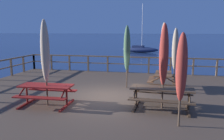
{
  "coord_description": "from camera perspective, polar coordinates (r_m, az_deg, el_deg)",
  "views": [
    {
      "loc": [
        2.19,
        -9.12,
        3.48
      ],
      "look_at": [
        0.0,
        0.9,
        1.73
      ],
      "focal_mm": 36.83,
      "sensor_mm": 36.0,
      "label": 1
    }
  ],
  "objects": [
    {
      "name": "railing_waterside_far",
      "position": [
        15.24,
        3.96,
        2.04
      ],
      "size": [
        13.88,
        0.1,
        1.09
      ],
      "color": "brown",
      "rests_on": "wooden_deck"
    },
    {
      "name": "wooden_deck",
      "position": [
        9.88,
        -1.12,
        -8.69
      ],
      "size": [
        14.08,
        11.96,
        0.73
      ],
      "primitive_type": "cube",
      "color": "brown",
      "rests_on": "ground"
    },
    {
      "name": "patio_umbrella_tall_front",
      "position": [
        11.01,
        3.75,
        5.33
      ],
      "size": [
        0.32,
        0.32,
        3.02
      ],
      "color": "#4C3828",
      "rests_on": "wooden_deck"
    },
    {
      "name": "picnic_table_mid_left",
      "position": [
        11.25,
        12.6,
        -1.84
      ],
      "size": [
        1.44,
        1.66,
        0.78
      ],
      "color": "brown",
      "rests_on": "wooden_deck"
    },
    {
      "name": "picnic_table_front_right",
      "position": [
        8.92,
        -16.01,
        -4.9
      ],
      "size": [
        2.0,
        1.48,
        0.78
      ],
      "color": "maroon",
      "rests_on": "wooden_deck"
    },
    {
      "name": "sailboat_distant",
      "position": [
        38.03,
        6.94,
        5.14
      ],
      "size": [
        6.17,
        2.44,
        7.72
      ],
      "color": "navy",
      "rests_on": "ground"
    },
    {
      "name": "patio_umbrella_tall_back_left",
      "position": [
        11.97,
        15.42,
        5.03
      ],
      "size": [
        0.32,
        0.32,
        2.91
      ],
      "color": "#4C3828",
      "rests_on": "wooden_deck"
    },
    {
      "name": "patio_umbrella_short_front",
      "position": [
        8.61,
        -16.27,
        4.41
      ],
      "size": [
        0.32,
        0.32,
        3.17
      ],
      "color": "#4C3828",
      "rests_on": "wooden_deck"
    },
    {
      "name": "ground_plane",
      "position": [
        10.0,
        -1.12,
        -10.67
      ],
      "size": [
        600.0,
        600.0,
        0.0
      ],
      "primitive_type": "plane",
      "color": "navy"
    },
    {
      "name": "picnic_table_mid_right",
      "position": [
        8.38,
        12.28,
        -5.64
      ],
      "size": [
        2.27,
        1.51,
        0.78
      ],
      "color": "brown",
      "rests_on": "wooden_deck"
    },
    {
      "name": "patio_umbrella_tall_mid_left",
      "position": [
        6.72,
        16.88,
        0.55
      ],
      "size": [
        0.32,
        0.32,
        2.72
      ],
      "color": "#4C3828",
      "rests_on": "wooden_deck"
    },
    {
      "name": "patio_umbrella_tall_mid_right",
      "position": [
        8.19,
        12.75,
        3.63
      ],
      "size": [
        0.32,
        0.32,
        3.02
      ],
      "color": "#4C3828",
      "rests_on": "wooden_deck"
    },
    {
      "name": "patio_umbrella_tall_back_right",
      "position": [
        11.12,
        12.66,
        5.62
      ],
      "size": [
        0.32,
        0.32,
        3.16
      ],
      "color": "#4C3828",
      "rests_on": "wooden_deck"
    }
  ]
}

